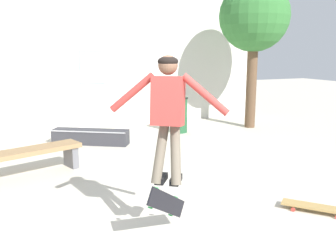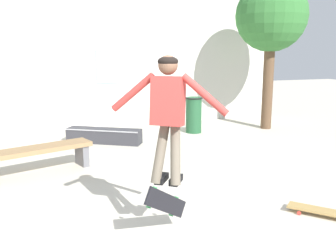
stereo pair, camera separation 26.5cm
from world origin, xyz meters
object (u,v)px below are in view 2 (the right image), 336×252
at_px(tree_right, 271,18).
at_px(skateboard_resting, 323,211).
at_px(skateboard_flipping, 166,203).
at_px(skater, 168,108).
at_px(park_bench, 39,154).
at_px(skate_ledge, 104,136).
at_px(trash_bin, 194,114).

relative_size(tree_right, skateboard_resting, 4.93).
xyz_separation_m(tree_right, skateboard_flipping, (-4.65, -4.95, -2.52)).
bearing_deg(skater, skateboard_resting, -59.16).
height_order(tree_right, skater, tree_right).
height_order(tree_right, park_bench, tree_right).
bearing_deg(park_bench, skateboard_flipping, -84.64).
bearing_deg(skater, park_bench, 61.43).
bearing_deg(skate_ledge, skateboard_flipping, -59.96).
bearing_deg(tree_right, park_bench, -161.39).
xyz_separation_m(skater, skateboard_flipping, (-0.05, -0.08, -1.05)).
bearing_deg(skater, tree_right, -7.21).
distance_m(tree_right, skate_ledge, 5.30).
height_order(skate_ledge, skater, skater).
bearing_deg(skate_ledge, skater, -59.38).
xyz_separation_m(park_bench, skateboard_resting, (3.40, -3.05, -0.28)).
bearing_deg(skater, skateboard_flipping, -174.82).
xyz_separation_m(skateboard_flipping, skateboard_resting, (2.10, -0.11, -0.37)).
height_order(skate_ledge, trash_bin, trash_bin).
xyz_separation_m(tree_right, skater, (-4.60, -4.86, -1.47)).
height_order(trash_bin, skateboard_flipping, trash_bin).
distance_m(park_bench, skateboard_flipping, 3.22).
xyz_separation_m(skate_ledge, skateboard_resting, (1.95, -4.89, -0.10)).
xyz_separation_m(park_bench, skateboard_flipping, (1.30, -2.94, 0.09)).
relative_size(park_bench, skateboard_resting, 2.33).
bearing_deg(skateboard_resting, tree_right, -67.53).
distance_m(skate_ledge, skater, 4.88).
bearing_deg(trash_bin, tree_right, -5.04).
xyz_separation_m(park_bench, skater, (1.35, -2.86, 1.14)).
distance_m(tree_right, skater, 6.85).
xyz_separation_m(tree_right, trash_bin, (-2.09, 0.18, -2.47)).
bearing_deg(tree_right, skater, -133.41).
height_order(park_bench, skateboard_resting, park_bench).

